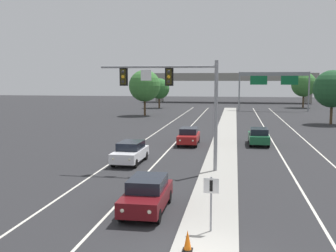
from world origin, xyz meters
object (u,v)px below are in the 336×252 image
object	(u,v)px
median_sign_post	(211,196)
tree_far_right_b	(304,84)
traffic_cone_median_nose	(188,241)
car_oncoming_darkred	(147,194)
car_oncoming_red	(189,136)
car_receding_green	(259,136)
highway_sign_gantry	(274,79)
car_oncoming_white	(130,152)
overhead_signal_mast	(178,91)
tree_far_right_c	(332,89)
tree_far_left_c	(145,86)
tree_far_left_b	(159,89)

from	to	relation	value
median_sign_post	tree_far_right_b	xyz separation A→B (m)	(15.24, 75.63, 3.38)
median_sign_post	traffic_cone_median_nose	size ratio (longest dim) A/B	2.97
car_oncoming_darkred	car_oncoming_red	world-z (taller)	same
median_sign_post	car_receding_green	distance (m)	23.39
median_sign_post	traffic_cone_median_nose	distance (m)	2.35
highway_sign_gantry	tree_far_right_b	world-z (taller)	tree_far_right_b
car_oncoming_white	car_oncoming_darkred	bearing A→B (deg)	-71.47
overhead_signal_mast	car_oncoming_red	world-z (taller)	overhead_signal_mast
car_oncoming_red	highway_sign_gantry	bearing A→B (deg)	75.05
overhead_signal_mast	highway_sign_gantry	world-z (taller)	highway_sign_gantry
car_oncoming_darkred	tree_far_right_b	bearing A→B (deg)	75.91
highway_sign_gantry	car_oncoming_white	bearing A→B (deg)	-105.78
overhead_signal_mast	traffic_cone_median_nose	size ratio (longest dim) A/B	10.58
tree_far_right_c	tree_far_left_c	size ratio (longest dim) A/B	0.96
car_receding_green	highway_sign_gantry	distance (m)	42.73
overhead_signal_mast	tree_far_right_b	size ratio (longest dim) A/B	1.03
car_oncoming_red	car_receding_green	world-z (taller)	same
car_receding_green	tree_far_right_b	world-z (taller)	tree_far_right_b
tree_far_left_b	highway_sign_gantry	bearing A→B (deg)	-10.98
overhead_signal_mast	car_oncoming_white	xyz separation A→B (m)	(-3.79, 2.10, -4.53)
tree_far_right_b	car_oncoming_darkred	bearing A→B (deg)	-104.09
overhead_signal_mast	car_oncoming_red	xyz separation A→B (m)	(-0.52, 11.32, -4.53)
tree_far_left_c	tree_far_left_b	size ratio (longest dim) A/B	1.22
tree_far_left_c	car_oncoming_white	bearing A→B (deg)	-79.01
overhead_signal_mast	median_sign_post	xyz separation A→B (m)	(2.87, -10.93, -3.77)
tree_far_right_c	tree_far_left_b	bearing A→B (deg)	136.94
car_oncoming_red	tree_far_left_b	distance (m)	49.05
car_oncoming_darkred	tree_far_left_b	bearing A→B (deg)	100.06
traffic_cone_median_nose	tree_far_left_b	distance (m)	73.25
tree_far_right_b	tree_far_left_c	xyz separation A→B (m)	(-29.41, -23.97, 0.04)
overhead_signal_mast	car_receding_green	world-z (taller)	overhead_signal_mast
car_receding_green	tree_far_right_c	bearing A→B (deg)	61.33
highway_sign_gantry	tree_far_left_b	bearing A→B (deg)	169.02
median_sign_post	tree_far_right_c	xyz separation A→B (m)	(13.82, 42.77, 3.22)
tree_far_left_c	tree_far_left_b	bearing A→B (deg)	92.84
car_oncoming_red	car_oncoming_darkred	bearing A→B (deg)	-89.24
car_oncoming_darkred	highway_sign_gantry	xyz separation A→B (m)	(11.22, 62.80, 5.34)
car_oncoming_darkred	car_receding_green	world-z (taller)	same
median_sign_post	traffic_cone_median_nose	xyz separation A→B (m)	(-0.70, -1.97, -1.08)
car_oncoming_white	tree_far_right_b	distance (m)	66.45
car_oncoming_red	tree_far_right_b	distance (m)	56.69
median_sign_post	highway_sign_gantry	size ratio (longest dim) A/B	0.17
car_oncoming_darkred	traffic_cone_median_nose	bearing A→B (deg)	-61.34
car_oncoming_white	traffic_cone_median_nose	bearing A→B (deg)	-68.31
car_oncoming_red	tree_far_left_b	bearing A→B (deg)	103.80
tree_far_right_c	car_receding_green	bearing A→B (deg)	-118.67
car_oncoming_red	car_oncoming_white	bearing A→B (deg)	-109.58
highway_sign_gantry	median_sign_post	bearing A→B (deg)	-97.07
car_oncoming_white	car_oncoming_red	bearing A→B (deg)	70.42
car_oncoming_white	tree_far_right_c	size ratio (longest dim) A/B	0.61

